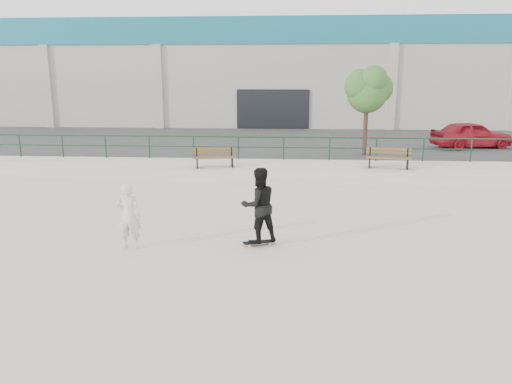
# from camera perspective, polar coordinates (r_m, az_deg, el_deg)

# --- Properties ---
(ground) EXTENTS (120.00, 120.00, 0.00)m
(ground) POSITION_cam_1_polar(r_m,az_deg,el_deg) (11.76, -2.81, -7.37)
(ground) COLOR #B6B4A6
(ground) RESTS_ON ground
(ledge) EXTENTS (30.00, 3.00, 0.50)m
(ledge) POSITION_cam_1_polar(r_m,az_deg,el_deg) (20.83, 0.33, 2.46)
(ledge) COLOR #B3B1A4
(ledge) RESTS_ON ground
(parking_strip) EXTENTS (60.00, 14.00, 0.50)m
(parking_strip) POSITION_cam_1_polar(r_m,az_deg,el_deg) (29.21, 1.46, 5.55)
(parking_strip) COLOR #313131
(parking_strip) RESTS_ON ground
(railing) EXTENTS (28.00, 0.06, 1.03)m
(railing) POSITION_cam_1_polar(r_m,az_deg,el_deg) (21.96, 0.56, 5.64)
(railing) COLOR #163D25
(railing) RESTS_ON ledge
(commercial_building) EXTENTS (44.20, 16.33, 8.00)m
(commercial_building) POSITION_cam_1_polar(r_m,az_deg,el_deg) (42.94, 2.42, 13.77)
(commercial_building) COLOR #B0AC9E
(commercial_building) RESTS_ON ground
(bench_left) EXTENTS (1.76, 0.83, 0.78)m
(bench_left) POSITION_cam_1_polar(r_m,az_deg,el_deg) (20.24, -4.77, 3.93)
(bench_left) COLOR brown
(bench_left) RESTS_ON ledge
(bench_right) EXTENTS (1.81, 0.77, 0.81)m
(bench_right) POSITION_cam_1_polar(r_m,az_deg,el_deg) (20.68, 14.91, 3.77)
(bench_right) COLOR brown
(bench_right) RESTS_ON ledge
(tree) EXTENTS (2.29, 2.04, 4.07)m
(tree) POSITION_cam_1_polar(r_m,az_deg,el_deg) (23.67, 12.67, 11.48)
(tree) COLOR #503A28
(tree) RESTS_ON parking_strip
(red_car) EXTENTS (4.29, 2.57, 1.37)m
(red_car) POSITION_cam_1_polar(r_m,az_deg,el_deg) (27.80, 23.38, 6.03)
(red_car) COLOR maroon
(red_car) RESTS_ON parking_strip
(skateboard) EXTENTS (0.80, 0.45, 0.09)m
(skateboard) POSITION_cam_1_polar(r_m,az_deg,el_deg) (12.47, 0.31, -5.77)
(skateboard) COLOR black
(skateboard) RESTS_ON ground
(standing_skater) EXTENTS (1.13, 1.04, 1.87)m
(standing_skater) POSITION_cam_1_polar(r_m,az_deg,el_deg) (12.19, 0.32, -1.52)
(standing_skater) COLOR black
(standing_skater) RESTS_ON skateboard
(seated_skater) EXTENTS (0.61, 0.40, 1.64)m
(seated_skater) POSITION_cam_1_polar(r_m,az_deg,el_deg) (12.43, -14.33, -2.64)
(seated_skater) COLOR silver
(seated_skater) RESTS_ON ground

